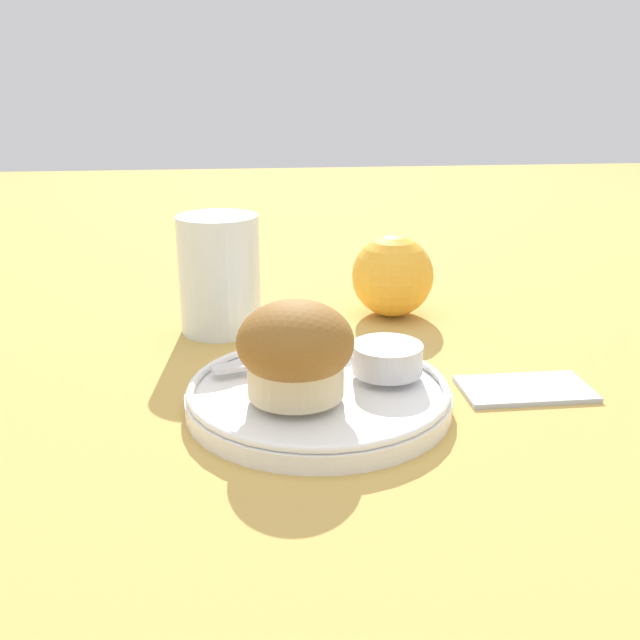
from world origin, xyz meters
The scene contains 9 objects.
ground_plane centered at (0.00, 0.00, 0.00)m, with size 3.00×3.00×0.00m, color tan.
plate centered at (-0.01, -0.02, 0.01)m, with size 0.20×0.20×0.02m.
muffin centered at (-0.03, -0.03, 0.05)m, with size 0.09×0.09×0.07m.
cream_ramekin centered at (0.04, 0.00, 0.03)m, with size 0.06×0.06×0.02m.
berry_pair centered at (-0.04, 0.02, 0.03)m, with size 0.03×0.01×0.01m.
butter_knife centered at (-0.01, 0.04, 0.02)m, with size 0.16×0.06×0.00m.
orange_fruit centered at (0.09, 0.20, 0.04)m, with size 0.09×0.09×0.09m.
juice_glass centered at (-0.09, 0.17, 0.06)m, with size 0.08×0.08×0.12m.
folded_napkin centered at (0.16, -0.01, 0.00)m, with size 0.10×0.06×0.01m.
Camera 1 is at (-0.07, -0.51, 0.24)m, focal length 40.00 mm.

